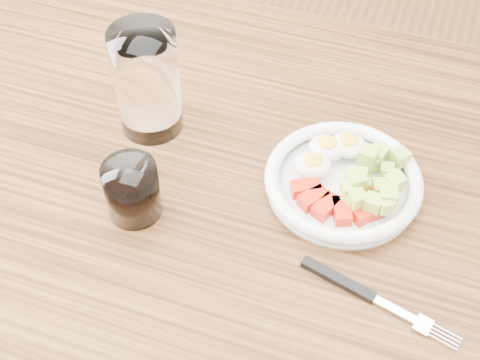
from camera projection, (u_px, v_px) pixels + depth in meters
name	position (u px, v px, depth m)	size (l,w,h in m)	color
dining_table	(244.00, 244.00, 0.99)	(1.50, 0.90, 0.77)	brown
bowl	(344.00, 179.00, 0.91)	(0.22, 0.22, 0.06)	white
fork	(359.00, 290.00, 0.82)	(0.21, 0.07, 0.01)	black
water_glass	(147.00, 82.00, 0.95)	(0.09, 0.09, 0.17)	white
coffee_glass	(132.00, 191.00, 0.87)	(0.07, 0.07, 0.08)	white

